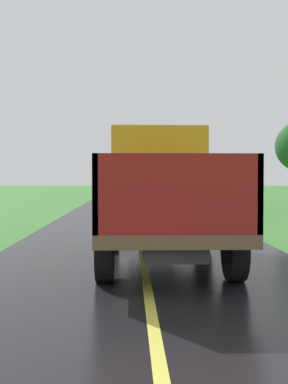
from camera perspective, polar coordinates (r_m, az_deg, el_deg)
banana_truck_near at (r=10.25m, az=1.90°, el=0.10°), size 2.38×5.82×2.80m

